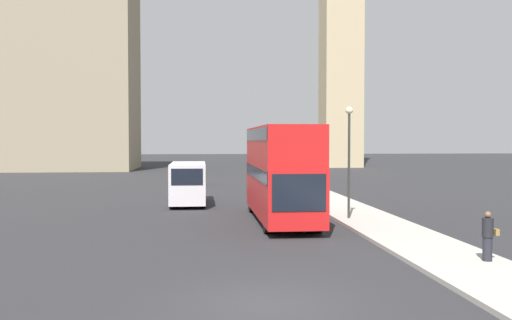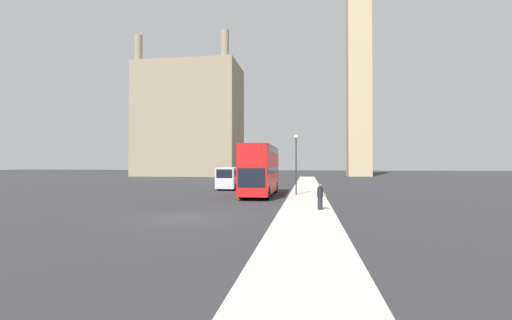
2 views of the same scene
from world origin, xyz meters
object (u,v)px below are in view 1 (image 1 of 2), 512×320
(pedestrian, at_px, (488,236))
(parked_sedan, at_px, (192,177))
(white_van, at_px, (188,182))
(street_lamp, at_px, (349,144))
(red_double_decker_bus, at_px, (281,169))

(pedestrian, distance_m, parked_sedan, 34.63)
(pedestrian, relative_size, parked_sedan, 0.33)
(parked_sedan, bearing_deg, pedestrian, -73.74)
(white_van, bearing_deg, parked_sedan, 90.00)
(pedestrian, distance_m, street_lamp, 10.60)
(red_double_decker_bus, distance_m, street_lamp, 3.51)
(street_lamp, bearing_deg, red_double_decker_bus, 174.61)
(street_lamp, relative_size, parked_sedan, 1.16)
(red_double_decker_bus, xyz_separation_m, street_lamp, (3.30, -0.31, 1.18))
(white_van, bearing_deg, pedestrian, -61.76)
(white_van, xyz_separation_m, street_lamp, (7.92, -7.99, 2.36))
(street_lamp, bearing_deg, pedestrian, -79.99)
(red_double_decker_bus, height_order, street_lamp, street_lamp)
(street_lamp, xyz_separation_m, parked_sedan, (-7.92, 23.18, -3.02))
(white_van, relative_size, street_lamp, 1.14)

